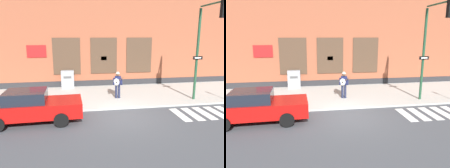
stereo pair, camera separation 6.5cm
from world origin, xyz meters
TOP-DOWN VIEW (x-y plane):
  - ground_plane at (0.00, 0.00)m, footprint 160.00×160.00m
  - sidewalk at (0.00, 3.96)m, footprint 28.00×5.67m
  - building_backdrop at (-0.00, 8.79)m, footprint 28.00×4.06m
  - crosswalk at (5.47, -0.17)m, footprint 5.20×1.90m
  - red_car at (-4.31, 0.09)m, footprint 4.65×2.09m
  - busker at (0.39, 3.05)m, footprint 0.72×0.60m
  - traffic_light at (5.06, 1.20)m, footprint 0.60×2.51m
  - utility_box at (-2.82, 6.35)m, footprint 0.94×0.53m

SIDE VIEW (x-z plane):
  - ground_plane at x=0.00m, z-range 0.00..0.00m
  - crosswalk at x=5.47m, z-range 0.00..0.01m
  - sidewalk at x=0.00m, z-range 0.00..0.10m
  - red_car at x=-4.31m, z-range 0.01..1.54m
  - utility_box at x=-2.82m, z-range 0.10..1.45m
  - busker at x=0.39m, z-range 0.22..1.91m
  - traffic_light at x=5.06m, z-range 1.12..6.76m
  - building_backdrop at x=0.00m, z-range -0.01..8.72m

